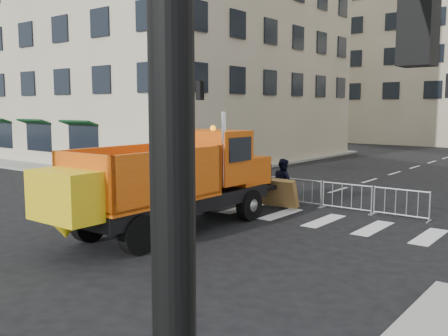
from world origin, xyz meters
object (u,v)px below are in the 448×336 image
Objects in this scene: plow_truck at (171,179)px; cop_a at (246,190)px; cop_b at (283,182)px; worker at (178,170)px; cop_c at (231,182)px.

cop_a is (0.11, 4.07, -0.89)m from plow_truck.
plow_truck is at bearing 117.44° from cop_b.
plow_truck reaches higher than worker.
worker is (-5.20, 1.68, 0.23)m from cop_a.
plow_truck is at bearing 88.65° from cop_a.
cop_c is at bearing -37.19° from worker.
worker is (-5.10, 5.75, -0.66)m from plow_truck.
cop_c is (-2.03, -0.90, -0.09)m from cop_b.
cop_c is (-1.51, 0.98, 0.05)m from cop_a.
cop_a is 0.86× the size of cop_b.
cop_c is (-1.40, 5.05, -0.84)m from plow_truck.
plow_truck reaches higher than cop_b.
plow_truck is 5.13× the size of cop_b.
plow_truck is at bearing -74.94° from worker.
worker reaches higher than cop_a.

